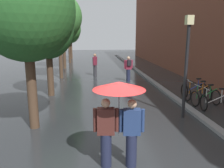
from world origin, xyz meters
The scene contains 16 objects.
ground_plane centered at (0.00, 0.00, 0.00)m, with size 80.00×80.00×0.00m, color #26282B.
kerb_strip centered at (3.20, 10.00, 0.06)m, with size 0.30×36.00×0.12m, color slate.
street_tree_0 centered at (-2.78, 2.40, 3.80)m, with size 3.01×3.01×5.41m.
street_tree_1 centered at (-2.85, 6.56, 3.35)m, with size 2.54×2.54×4.88m.
street_tree_2 centered at (-2.84, 11.25, 4.20)m, with size 3.15×3.15×5.82m.
street_tree_3 centered at (-3.05, 16.00, 4.12)m, with size 2.91×2.91×5.92m.
street_tree_4 centered at (-2.87, 19.94, 3.54)m, with size 2.56×2.56×4.91m.
street_tree_5 centered at (-2.97, 24.35, 3.31)m, with size 2.31×2.31×4.72m.
parked_bicycle_0 centered at (4.23, 3.37, 0.38)m, with size 1.13×0.77×0.96m.
parked_bicycle_1 centered at (4.14, 4.07, 0.38)m, with size 1.15×0.81×0.96m.
parked_bicycle_2 centered at (4.18, 4.84, 0.38)m, with size 1.08×0.70×0.96m.
parked_bicycle_3 centered at (4.27, 5.45, 0.38)m, with size 1.12×0.76×0.96m.
couple_under_umbrella centered at (-0.27, -0.16, 1.42)m, with size 1.20×1.20×2.06m.
street_lamp_post centered at (2.60, 2.82, 2.21)m, with size 0.24×0.24×3.73m.
pedestrian_walking_midground centered at (-0.42, 11.95, 0.84)m, with size 0.35×0.56×1.65m.
pedestrian_walking_far centered at (1.70, 9.61, 0.88)m, with size 0.59×0.36×1.65m.
Camera 1 is at (-0.95, -5.08, 3.11)m, focal length 36.69 mm.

